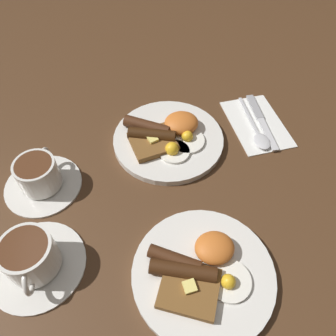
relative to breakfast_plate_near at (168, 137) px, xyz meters
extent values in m
plane|color=#4C301C|center=(0.00, 0.00, -0.02)|extent=(3.00, 3.00, 0.00)
cylinder|color=silver|center=(0.00, 0.00, -0.01)|extent=(0.25, 0.25, 0.01)
cylinder|color=white|center=(-0.04, 0.02, 0.00)|extent=(0.08, 0.08, 0.01)
sphere|color=yellow|center=(-0.04, 0.02, 0.01)|extent=(0.03, 0.03, 0.03)
cylinder|color=white|center=(-0.01, 0.05, 0.00)|extent=(0.07, 0.07, 0.01)
sphere|color=yellow|center=(0.00, 0.05, 0.01)|extent=(0.03, 0.03, 0.03)
ellipsoid|color=orange|center=(-0.03, -0.02, 0.02)|extent=(0.08, 0.07, 0.03)
cylinder|color=#452513|center=(0.04, -0.03, 0.01)|extent=(0.11, 0.08, 0.03)
cylinder|color=#351D0B|center=(0.04, 0.00, 0.01)|extent=(0.11, 0.06, 0.03)
cube|color=brown|center=(0.04, 0.02, 0.01)|extent=(0.11, 0.10, 0.01)
cube|color=#F4E072|center=(0.04, 0.02, 0.02)|extent=(0.03, 0.03, 0.01)
cylinder|color=silver|center=(-0.01, 0.32, -0.01)|extent=(0.24, 0.24, 0.01)
cylinder|color=white|center=(-0.04, 0.34, 0.00)|extent=(0.07, 0.07, 0.01)
sphere|color=yellow|center=(-0.04, 0.34, 0.01)|extent=(0.02, 0.02, 0.02)
ellipsoid|color=orange|center=(-0.03, 0.28, 0.02)|extent=(0.07, 0.06, 0.03)
cylinder|color=#432412|center=(0.04, 0.29, 0.01)|extent=(0.09, 0.07, 0.02)
cylinder|color=#3C200E|center=(0.03, 0.31, 0.01)|extent=(0.11, 0.06, 0.03)
cube|color=brown|center=(0.02, 0.34, 0.01)|extent=(0.12, 0.11, 0.01)
cube|color=#F4E072|center=(0.02, 0.34, 0.02)|extent=(0.02, 0.02, 0.01)
cylinder|color=silver|center=(0.27, 0.08, -0.01)|extent=(0.16, 0.16, 0.01)
cylinder|color=silver|center=(0.27, 0.08, 0.02)|extent=(0.08, 0.08, 0.06)
cylinder|color=#56331E|center=(0.27, 0.08, 0.05)|extent=(0.07, 0.07, 0.00)
torus|color=silver|center=(0.26, 0.04, 0.03)|extent=(0.02, 0.04, 0.04)
cylinder|color=silver|center=(0.27, 0.25, -0.01)|extent=(0.17, 0.17, 0.01)
cylinder|color=silver|center=(0.27, 0.25, 0.03)|extent=(0.09, 0.09, 0.07)
cylinder|color=#56331E|center=(0.27, 0.25, 0.06)|extent=(0.08, 0.08, 0.00)
torus|color=silver|center=(0.27, 0.29, 0.03)|extent=(0.01, 0.05, 0.05)
cube|color=white|center=(-0.22, -0.02, -0.01)|extent=(0.13, 0.19, 0.01)
cube|color=silver|center=(-0.23, 0.02, -0.01)|extent=(0.02, 0.10, 0.00)
cube|color=#9E9EA3|center=(-0.23, -0.07, -0.01)|extent=(0.02, 0.08, 0.01)
ellipsoid|color=silver|center=(-0.21, 0.04, -0.01)|extent=(0.04, 0.05, 0.01)
cube|color=silver|center=(-0.21, -0.05, -0.01)|extent=(0.01, 0.13, 0.00)
camera|label=1|loc=(0.09, 0.50, 0.53)|focal=35.00mm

